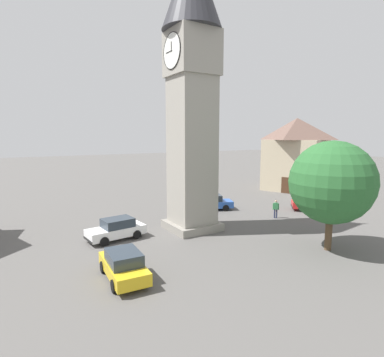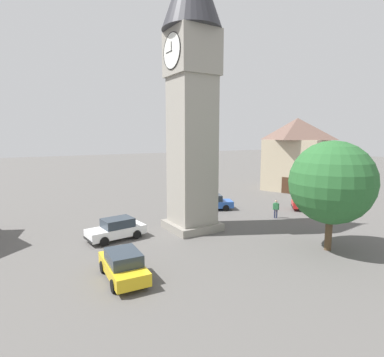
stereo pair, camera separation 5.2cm
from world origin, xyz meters
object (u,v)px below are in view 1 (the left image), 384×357
at_px(car_blue_kerb, 314,203).
at_px(tree, 332,182).
at_px(pedestrian, 276,207).
at_px(car_red_corner, 116,229).
at_px(car_white_side, 212,202).
at_px(building_terrace_right, 296,154).
at_px(clock_tower, 192,66).
at_px(car_silver_kerb, 123,265).

xyz_separation_m(car_blue_kerb, tree, (-7.41, 8.27, 3.72)).
relative_size(car_blue_kerb, pedestrian, 2.47).
distance_m(car_red_corner, car_white_side, 11.66).
bearing_deg(building_terrace_right, clock_tower, 110.60).
distance_m(clock_tower, pedestrian, 14.24).
bearing_deg(clock_tower, pedestrian, -98.02).
bearing_deg(pedestrian, car_red_corner, 82.53).
bearing_deg(car_blue_kerb, building_terrace_right, -40.64).
relative_size(clock_tower, car_blue_kerb, 5.16).
distance_m(car_red_corner, tree, 15.02).
bearing_deg(car_white_side, pedestrian, -151.01).
relative_size(car_silver_kerb, building_terrace_right, 0.43).
xyz_separation_m(car_red_corner, building_terrace_right, (7.35, -27.39, 4.22)).
bearing_deg(building_terrace_right, car_blue_kerb, 139.36).
xyz_separation_m(car_blue_kerb, car_white_side, (5.66, 8.47, 0.00)).
xyz_separation_m(pedestrian, building_terrace_right, (9.21, -13.23, 3.98)).
xyz_separation_m(car_blue_kerb, car_silver_kerb, (-4.47, 21.14, 0.00)).
bearing_deg(car_blue_kerb, tree, 131.87).
xyz_separation_m(car_silver_kerb, tree, (-2.95, -12.87, 3.72)).
bearing_deg(building_terrace_right, car_silver_kerb, 115.21).
bearing_deg(clock_tower, car_blue_kerb, -94.86).
bearing_deg(car_silver_kerb, car_blue_kerb, -78.07).
relative_size(car_silver_kerb, pedestrian, 2.50).
bearing_deg(car_silver_kerb, car_white_side, -51.36).
relative_size(car_white_side, pedestrian, 2.64).
distance_m(car_silver_kerb, pedestrian, 16.42).
bearing_deg(car_blue_kerb, car_red_corner, 84.57).
bearing_deg(clock_tower, car_white_side, -48.26).
distance_m(car_blue_kerb, car_silver_kerb, 21.60).
height_order(car_blue_kerb, car_red_corner, same).
distance_m(car_blue_kerb, building_terrace_right, 12.85).
distance_m(car_white_side, tree, 13.59).
relative_size(pedestrian, tree, 0.24).
bearing_deg(car_red_corner, clock_tower, -96.72).
relative_size(clock_tower, car_red_corner, 5.02).
relative_size(clock_tower, pedestrian, 12.74).
xyz_separation_m(car_white_side, building_terrace_right, (3.55, -16.37, 4.22)).
xyz_separation_m(car_blue_kerb, car_red_corner, (1.85, 19.49, 0.00)).
height_order(car_blue_kerb, building_terrace_right, building_terrace_right).
xyz_separation_m(car_red_corner, car_white_side, (3.81, -11.02, 0.00)).
relative_size(tree, building_terrace_right, 0.73).
relative_size(car_blue_kerb, tree, 0.58).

